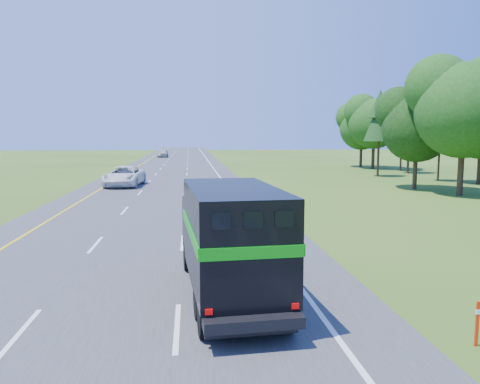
{
  "coord_description": "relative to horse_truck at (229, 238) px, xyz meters",
  "views": [
    {
      "loc": [
        2.18,
        0.07,
        4.65
      ],
      "look_at": [
        4.63,
        22.76,
        1.87
      ],
      "focal_mm": 35.0,
      "sensor_mm": 36.0,
      "label": 1
    }
  ],
  "objects": [
    {
      "name": "road",
      "position": [
        -3.27,
        37.05,
        -1.75
      ],
      "size": [
        15.0,
        260.0,
        0.04
      ],
      "primitive_type": "cube",
      "color": "#38383A",
      "rests_on": "ground"
    },
    {
      "name": "lane_markings",
      "position": [
        -3.27,
        37.05,
        -1.73
      ],
      "size": [
        11.15,
        260.0,
        0.01
      ],
      "color": "yellow",
      "rests_on": "road"
    },
    {
      "name": "horse_truck",
      "position": [
        0.0,
        0.0,
        0.0
      ],
      "size": [
        2.77,
        7.45,
        3.24
      ],
      "rotation": [
        0.0,
        0.0,
        0.07
      ],
      "color": "black",
      "rests_on": "road"
    },
    {
      "name": "white_suv",
      "position": [
        -7.03,
        30.48,
        -0.83
      ],
      "size": [
        3.47,
        6.71,
        1.81
      ],
      "primitive_type": "imported",
      "rotation": [
        0.0,
        0.0,
        -0.07
      ],
      "color": "silver",
      "rests_on": "road"
    },
    {
      "name": "far_car",
      "position": [
        -6.7,
        87.19,
        -0.85
      ],
      "size": [
        2.26,
        5.22,
        1.76
      ],
      "primitive_type": "imported",
      "rotation": [
        0.0,
        0.0,
        -0.04
      ],
      "color": "#B1B1B8",
      "rests_on": "road"
    },
    {
      "name": "delineator",
      "position": [
        5.17,
        -3.62,
        -1.22
      ],
      "size": [
        0.08,
        0.05,
        1.03
      ],
      "color": "red",
      "rests_on": "ground"
    }
  ]
}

